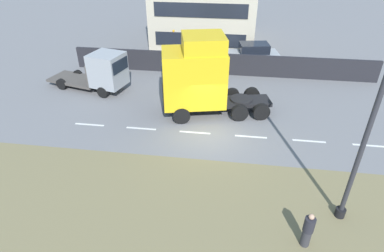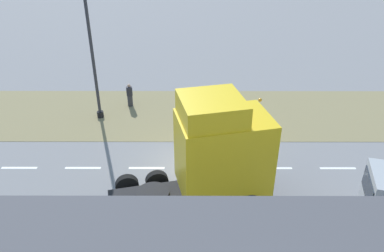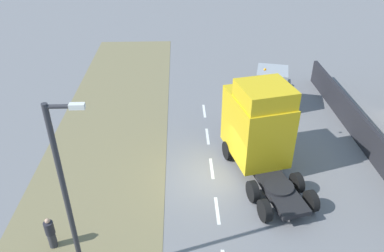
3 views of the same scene
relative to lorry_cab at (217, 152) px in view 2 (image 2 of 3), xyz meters
The scene contains 6 objects.
ground_plane 3.58m from the lorry_cab, 156.25° to the right, with size 120.00×120.00×0.00m, color slate.
grass_verge 8.78m from the lorry_cab, behind, with size 7.00×44.00×0.01m.
lane_markings 3.84m from the lorry_cab, 143.59° to the right, with size 0.16×17.80×0.00m.
lorry_cab is the anchor object (origin of this frame).
lamp_post 10.38m from the lorry_cab, 138.70° to the right, with size 1.32×0.40×7.66m.
pedestrian 10.91m from the lorry_cab, 151.31° to the right, with size 0.39×0.39×1.57m.
Camera 2 is at (15.34, 0.01, 10.98)m, focal length 35.00 mm.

